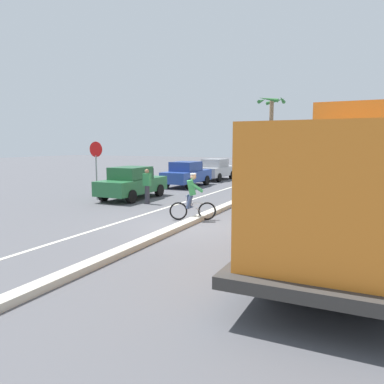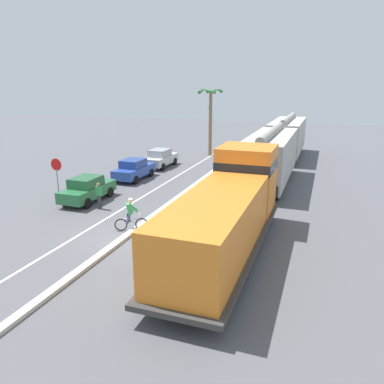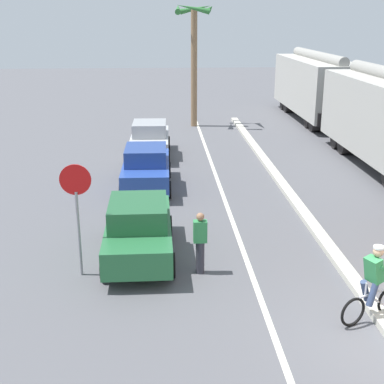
% 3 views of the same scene
% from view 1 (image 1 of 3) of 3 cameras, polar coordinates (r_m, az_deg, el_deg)
% --- Properties ---
extents(ground_plane, '(120.00, 120.00, 0.00)m').
position_cam_1_polar(ground_plane, '(12.98, -0.48, -4.98)').
color(ground_plane, '#56565B').
extents(median_curb, '(0.36, 36.00, 0.16)m').
position_cam_1_polar(median_curb, '(18.46, 7.69, -1.09)').
color(median_curb, beige).
rests_on(median_curb, ground).
extents(lane_stripe, '(0.14, 36.00, 0.01)m').
position_cam_1_polar(lane_stripe, '(19.33, 0.89, -0.87)').
color(lane_stripe, silver).
rests_on(lane_stripe, ground).
extents(locomotive, '(3.10, 11.61, 4.20)m').
position_cam_1_polar(locomotive, '(11.69, 22.93, 1.98)').
color(locomotive, orange).
rests_on(locomotive, ground).
extents(hopper_car_lead, '(2.90, 10.60, 4.18)m').
position_cam_1_polar(hopper_car_lead, '(23.81, 24.33, 5.04)').
color(hopper_car_lead, '#ACAAA2').
rests_on(hopper_car_lead, ground).
extents(hopper_car_middle, '(2.90, 10.60, 4.18)m').
position_cam_1_polar(hopper_car_middle, '(35.41, 24.75, 5.58)').
color(hopper_car_middle, '#B0AEA6').
rests_on(hopper_car_middle, ground).
extents(parked_car_green, '(1.86, 4.21, 1.62)m').
position_cam_1_polar(parked_car_green, '(19.14, -9.11, 1.40)').
color(parked_car_green, '#286B3D').
rests_on(parked_car_green, ground).
extents(parked_car_blue, '(1.88, 4.22, 1.62)m').
position_cam_1_polar(parked_car_blue, '(24.35, -0.81, 2.76)').
color(parked_car_blue, '#28479E').
rests_on(parked_car_blue, ground).
extents(parked_car_silver, '(1.90, 4.23, 1.62)m').
position_cam_1_polar(parked_car_silver, '(28.78, 3.61, 3.46)').
color(parked_car_silver, '#B7BABF').
rests_on(parked_car_silver, ground).
extents(cyclist, '(1.58, 0.80, 1.71)m').
position_cam_1_polar(cyclist, '(13.61, 0.03, -0.91)').
color(cyclist, black).
rests_on(cyclist, ground).
extents(stop_sign, '(0.76, 0.08, 2.88)m').
position_cam_1_polar(stop_sign, '(19.12, -14.40, 4.89)').
color(stop_sign, gray).
rests_on(stop_sign, ground).
extents(palm_tree_near, '(2.20, 2.35, 6.96)m').
position_cam_1_polar(palm_tree_near, '(34.76, 12.00, 10.61)').
color(palm_tree_near, '#846647').
rests_on(palm_tree_near, ground).
extents(pedestrian_by_cars, '(0.34, 0.22, 1.62)m').
position_cam_1_polar(pedestrian_by_cars, '(17.39, -6.85, 0.95)').
color(pedestrian_by_cars, '#33333D').
rests_on(pedestrian_by_cars, ground).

